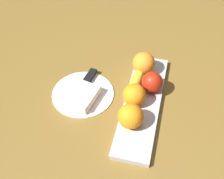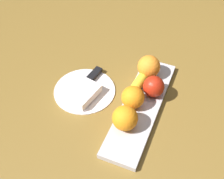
# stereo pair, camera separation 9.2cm
# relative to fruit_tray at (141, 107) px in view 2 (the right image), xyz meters

# --- Properties ---
(ground_plane) EXTENTS (2.40, 2.40, 0.00)m
(ground_plane) POSITION_rel_fruit_tray_xyz_m (-0.02, 0.02, -0.01)
(ground_plane) COLOR brown
(fruit_tray) EXTENTS (0.42, 0.11, 0.02)m
(fruit_tray) POSITION_rel_fruit_tray_xyz_m (0.00, 0.00, 0.00)
(fruit_tray) COLOR #BCB8BF
(fruit_tray) RESTS_ON ground_plane
(apple) EXTENTS (0.07, 0.07, 0.07)m
(apple) POSITION_rel_fruit_tray_xyz_m (-0.06, 0.02, 0.04)
(apple) COLOR #B42210
(apple) RESTS_ON fruit_tray
(banana) EXTENTS (0.20, 0.06, 0.03)m
(banana) POSITION_rel_fruit_tray_xyz_m (-0.07, -0.03, 0.03)
(banana) COLOR gold
(banana) RESTS_ON fruit_tray
(orange_near_apple) EXTENTS (0.07, 0.07, 0.07)m
(orange_near_apple) POSITION_rel_fruit_tray_xyz_m (0.09, -0.02, 0.05)
(orange_near_apple) COLOR orange
(orange_near_apple) RESTS_ON fruit_tray
(orange_near_banana) EXTENTS (0.08, 0.08, 0.08)m
(orange_near_banana) POSITION_rel_fruit_tray_xyz_m (-0.14, -0.02, 0.05)
(orange_near_banana) COLOR orange
(orange_near_banana) RESTS_ON fruit_tray
(orange_center) EXTENTS (0.07, 0.07, 0.07)m
(orange_center) POSITION_rel_fruit_tray_xyz_m (0.01, -0.03, 0.04)
(orange_center) COLOR orange
(orange_center) RESTS_ON fruit_tray
(dinner_plate) EXTENTS (0.20, 0.20, 0.01)m
(dinner_plate) POSITION_rel_fruit_tray_xyz_m (0.00, -0.20, -0.00)
(dinner_plate) COLOR white
(dinner_plate) RESTS_ON ground_plane
(folded_napkin) EXTENTS (0.12, 0.11, 0.03)m
(folded_napkin) POSITION_rel_fruit_tray_xyz_m (0.03, -0.20, 0.01)
(folded_napkin) COLOR white
(folded_napkin) RESTS_ON dinner_plate
(knife) EXTENTS (0.18, 0.05, 0.01)m
(knife) POSITION_rel_fruit_tray_xyz_m (-0.05, -0.20, 0.00)
(knife) COLOR silver
(knife) RESTS_ON dinner_plate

